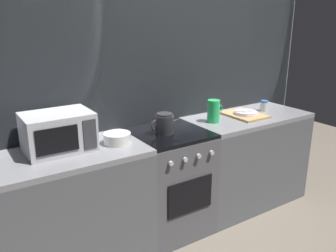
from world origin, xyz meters
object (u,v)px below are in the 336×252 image
object	(u,v)px
spice_jar	(264,106)
dish_pile	(245,114)
microwave	(58,132)
stove_unit	(169,182)
kettle	(165,124)
mixing_bowl	(117,138)
pitcher	(214,111)

from	to	relation	value
spice_jar	dish_pile	bearing A→B (deg)	-173.76
microwave	spice_jar	xyz separation A→B (m)	(2.02, -0.04, -0.08)
stove_unit	spice_jar	world-z (taller)	spice_jar
kettle	mixing_bowl	xyz separation A→B (m)	(-0.42, -0.01, -0.04)
pitcher	spice_jar	xyz separation A→B (m)	(0.67, 0.02, -0.05)
microwave	spice_jar	world-z (taller)	microwave
kettle	mixing_bowl	size ratio (longest dim) A/B	1.42
mixing_bowl	dish_pile	distance (m)	1.33
stove_unit	microwave	bearing A→B (deg)	174.92
stove_unit	dish_pile	distance (m)	0.98
kettle	pitcher	xyz separation A→B (m)	(0.53, 0.03, 0.02)
pitcher	spice_jar	distance (m)	0.67
microwave	pitcher	world-z (taller)	microwave
spice_jar	mixing_bowl	bearing A→B (deg)	-177.92
pitcher	dish_pile	size ratio (longest dim) A/B	0.50
dish_pile	spice_jar	bearing A→B (deg)	6.24
stove_unit	kettle	bearing A→B (deg)	-165.07
stove_unit	mixing_bowl	distance (m)	0.68
mixing_bowl	spice_jar	bearing A→B (deg)	2.08
stove_unit	spice_jar	size ratio (longest dim) A/B	8.57
mixing_bowl	spice_jar	xyz separation A→B (m)	(1.63, 0.06, 0.01)
microwave	pitcher	xyz separation A→B (m)	(1.35, -0.06, -0.03)
stove_unit	pitcher	xyz separation A→B (m)	(0.48, 0.02, 0.55)
microwave	mixing_bowl	world-z (taller)	microwave
dish_pile	stove_unit	bearing A→B (deg)	-179.54
kettle	pitcher	world-z (taller)	pitcher
mixing_bowl	kettle	bearing A→B (deg)	0.80
kettle	pitcher	bearing A→B (deg)	3.31
stove_unit	microwave	world-z (taller)	microwave
microwave	mixing_bowl	size ratio (longest dim) A/B	2.30
mixing_bowl	pitcher	bearing A→B (deg)	2.21
kettle	pitcher	distance (m)	0.53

